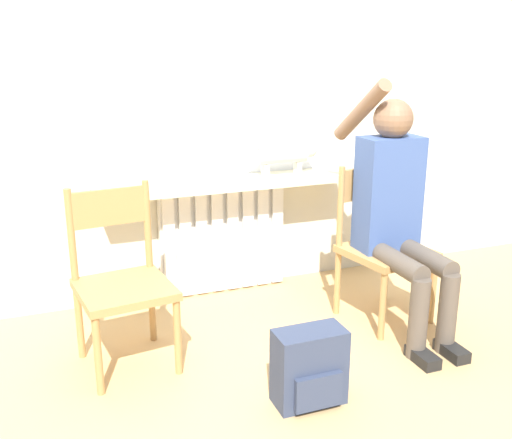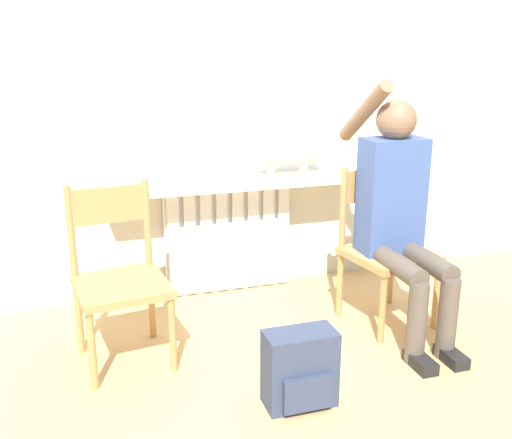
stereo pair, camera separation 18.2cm
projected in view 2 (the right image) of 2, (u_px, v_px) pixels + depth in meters
The scene contains 10 objects.
ground_plane at pixel (291, 379), 2.91m from camera, with size 12.00×12.00×0.00m, color tan.
wall_with_window at pixel (223, 79), 3.64m from camera, with size 7.00×0.06×2.70m.
radiator at pixel (229, 238), 3.86m from camera, with size 0.83×0.08×0.71m.
windowsill at pixel (231, 183), 3.67m from camera, with size 1.60×0.27×0.05m.
window_glass at pixel (224, 71), 3.59m from camera, with size 1.54×0.01×1.28m.
chair_left at pixel (119, 275), 2.98m from camera, with size 0.49×0.49×0.90m.
chair_right at pixel (385, 246), 3.41m from camera, with size 0.51×0.51×0.90m.
person at pixel (400, 208), 3.23m from camera, with size 0.36×1.02×1.39m.
cat at pixel (292, 154), 3.72m from camera, with size 0.55×0.11×0.23m.
backpack at pixel (300, 369), 2.66m from camera, with size 0.32×0.20×0.35m.
Camera 2 is at (-0.94, -2.39, 1.58)m, focal length 42.00 mm.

